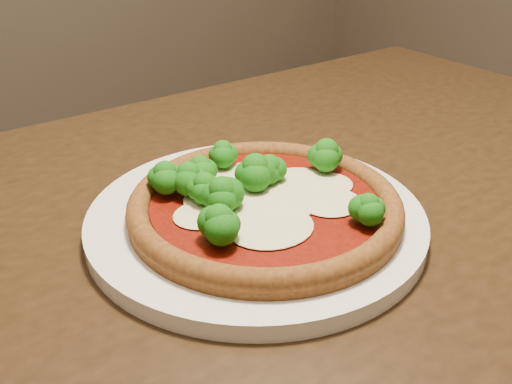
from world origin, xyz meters
TOP-DOWN VIEW (x-y plane):
  - dining_table at (-0.04, -0.23)m, footprint 1.27×0.87m
  - plate at (-0.10, -0.23)m, footprint 0.35×0.35m
  - pizza at (-0.10, -0.24)m, footprint 0.28×0.28m

SIDE VIEW (x-z plane):
  - dining_table at x=-0.04m, z-range 0.28..1.03m
  - plate at x=-0.10m, z-range 0.75..0.77m
  - pizza at x=-0.10m, z-range 0.75..0.81m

